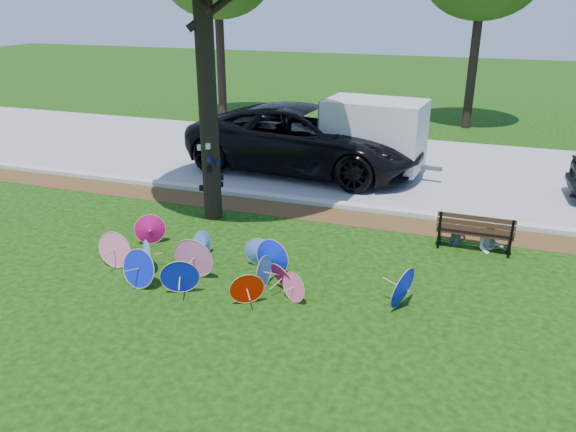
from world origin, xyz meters
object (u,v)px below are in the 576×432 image
at_px(cargo_trailer, 374,134).
at_px(person_right, 493,222).
at_px(parasol_pile, 221,263).
at_px(black_van, 305,139).
at_px(person_left, 459,224).
at_px(park_bench, 475,230).

xyz_separation_m(cargo_trailer, person_right, (3.47, -4.48, -0.66)).
height_order(parasol_pile, cargo_trailer, cargo_trailer).
height_order(black_van, person_right, black_van).
bearing_deg(person_left, cargo_trailer, 104.63).
height_order(black_van, person_left, black_van).
distance_m(parasol_pile, cargo_trailer, 7.86).
xyz_separation_m(parasol_pile, black_van, (-0.65, 7.53, 0.64)).
xyz_separation_m(cargo_trailer, person_left, (2.77, -4.48, -0.80)).
height_order(cargo_trailer, person_left, cargo_trailer).
relative_size(cargo_trailer, person_left, 2.83).
bearing_deg(black_van, park_bench, -125.30).
height_order(cargo_trailer, person_right, cargo_trailer).
bearing_deg(black_van, parasol_pile, -170.40).
bearing_deg(person_left, black_van, 121.25).
height_order(person_left, person_right, person_right).
bearing_deg(park_bench, cargo_trailer, 125.53).
distance_m(parasol_pile, person_right, 5.89).
bearing_deg(parasol_pile, park_bench, 34.33).
height_order(cargo_trailer, park_bench, cargo_trailer).
bearing_deg(parasol_pile, person_right, 32.80).
bearing_deg(black_van, person_right, -123.17).
xyz_separation_m(parasol_pile, person_right, (4.94, 3.19, 0.28)).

